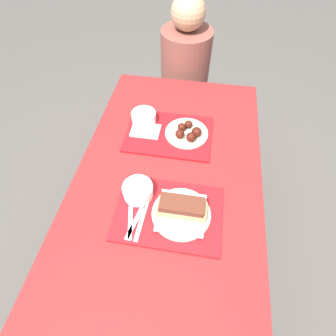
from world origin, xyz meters
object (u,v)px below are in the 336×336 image
(wings_plate_far, at_px, (187,132))
(tray_far, at_px, (169,134))
(bowl_coleslaw_near, at_px, (138,190))
(brisket_sandwich_plate, at_px, (181,210))
(person_seated_across, at_px, (185,63))
(bowl_coleslaw_far, at_px, (144,117))
(tray_near, at_px, (169,213))

(wings_plate_far, bearing_deg, tray_far, -178.34)
(tray_far, bearing_deg, wings_plate_far, 1.66)
(bowl_coleslaw_near, distance_m, wings_plate_far, 0.41)
(tray_far, distance_m, wings_plate_far, 0.10)
(bowl_coleslaw_near, height_order, wings_plate_far, same)
(bowl_coleslaw_near, bearing_deg, brisket_sandwich_plate, -18.30)
(tray_far, bearing_deg, bowl_coleslaw_near, -100.34)
(wings_plate_far, distance_m, person_seated_across, 0.71)
(bowl_coleslaw_near, relative_size, bowl_coleslaw_far, 1.00)
(tray_near, relative_size, bowl_coleslaw_far, 3.41)
(brisket_sandwich_plate, xyz_separation_m, person_seated_across, (-0.12, 1.14, -0.06))
(brisket_sandwich_plate, bearing_deg, wings_plate_far, 93.51)
(person_seated_across, bearing_deg, tray_near, -86.51)
(tray_near, relative_size, bowl_coleslaw_near, 3.41)
(wings_plate_far, xyz_separation_m, person_seated_across, (-0.09, 0.70, -0.05))
(bowl_coleslaw_far, bearing_deg, tray_near, -67.25)
(tray_near, distance_m, bowl_coleslaw_near, 0.16)
(tray_far, height_order, brisket_sandwich_plate, brisket_sandwich_plate)
(tray_far, bearing_deg, tray_near, -80.94)
(tray_far, height_order, bowl_coleslaw_far, bowl_coleslaw_far)
(tray_far, relative_size, bowl_coleslaw_near, 3.41)
(tray_far, distance_m, person_seated_across, 0.70)
(bowl_coleslaw_far, bearing_deg, person_seated_across, 77.43)
(wings_plate_far, bearing_deg, bowl_coleslaw_far, 165.34)
(brisket_sandwich_plate, bearing_deg, tray_far, 105.40)
(tray_far, xyz_separation_m, person_seated_across, (0.00, 0.70, -0.02))
(bowl_coleslaw_near, distance_m, bowl_coleslaw_far, 0.45)
(tray_far, distance_m, bowl_coleslaw_near, 0.38)
(tray_near, bearing_deg, wings_plate_far, 86.96)
(brisket_sandwich_plate, distance_m, person_seated_across, 1.15)
(tray_far, distance_m, brisket_sandwich_plate, 0.46)
(tray_near, distance_m, brisket_sandwich_plate, 0.06)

